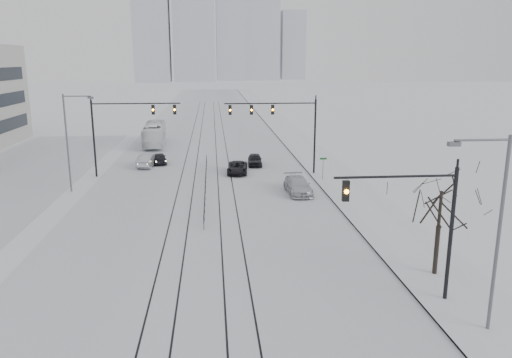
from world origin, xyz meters
name	(u,v)px	position (x,y,z in m)	size (l,w,h in m)	color
road	(208,139)	(0.00, 60.00, 0.01)	(22.00, 260.00, 0.02)	silver
sidewalk_east	(294,138)	(13.50, 60.00, 0.08)	(5.00, 260.00, 0.16)	silver
curb	(279,138)	(11.05, 60.00, 0.06)	(0.10, 260.00, 0.12)	gray
parking_strip	(9,180)	(-20.00, 35.00, 0.01)	(14.00, 60.00, 0.03)	silver
tram_rails	(207,166)	(0.00, 40.00, 0.02)	(5.30, 180.00, 0.01)	black
skyline	(218,25)	(5.02, 273.63, 30.65)	(96.00, 48.00, 72.00)	#ADB2BE
traffic_mast_near	(421,217)	(10.79, 6.00, 4.56)	(6.10, 0.37, 7.00)	black
traffic_mast_ne	(284,121)	(8.15, 34.99, 5.76)	(9.60, 0.37, 8.00)	black
traffic_mast_nw	(122,123)	(-8.52, 36.00, 5.57)	(9.10, 0.37, 8.00)	black
street_light_east	(494,223)	(12.70, 3.00, 5.21)	(2.73, 0.25, 9.00)	#595B60
street_light_west	(70,136)	(-12.20, 30.00, 5.21)	(2.73, 0.25, 9.00)	#595B60
bare_tree	(441,200)	(13.20, 9.00, 4.49)	(4.40, 4.40, 6.10)	black
median_fence	(206,183)	(0.00, 30.00, 0.53)	(0.06, 24.00, 1.00)	black
street_sign	(323,165)	(11.80, 32.00, 1.61)	(0.70, 0.06, 2.40)	#595B60
sedan_sb_inner	(159,158)	(-5.54, 42.05, 0.66)	(1.56, 3.87, 1.32)	black
sedan_sb_outer	(147,160)	(-6.74, 40.50, 0.74)	(1.56, 4.46, 1.47)	#B0B3B8
sedan_nb_front	(237,168)	(3.34, 36.13, 0.63)	(2.09, 4.53, 1.26)	black
sedan_nb_right	(298,186)	(8.47, 27.38, 0.74)	(2.08, 5.12, 1.49)	silver
sedan_nb_far	(255,160)	(5.59, 40.12, 0.67)	(1.59, 3.95, 1.35)	black
box_truck	(154,134)	(-7.51, 55.20, 1.59)	(2.67, 11.42, 3.18)	white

